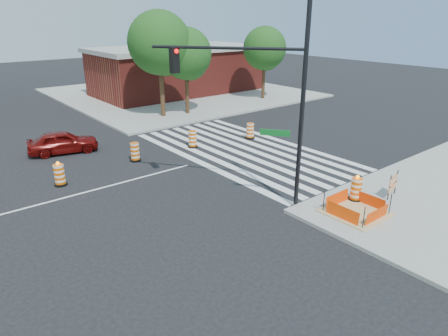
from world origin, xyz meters
The scene contains 17 objects.
ground centered at (0.00, 0.00, 0.00)m, with size 120.00×120.00×0.00m, color black.
sidewalk_ne centered at (18.00, 18.00, 0.07)m, with size 22.00×22.00×0.15m, color gray.
crosswalk_east centered at (10.95, 0.00, 0.01)m, with size 6.75×13.50×0.01m.
lane_centerline centered at (0.00, 0.00, 0.01)m, with size 14.00×0.12×0.01m, color silver.
excavation_pit centered at (9.00, -9.00, 0.22)m, with size 2.20×2.20×0.90m.
brick_storefront centered at (18.00, 18.00, 2.32)m, with size 16.50×8.50×4.60m.
red_coupe centered at (2.59, 6.22, 0.65)m, with size 1.55×3.84×1.31m, color #600A08.
signal_pole_se centered at (6.77, -5.61, 4.89)m, with size 3.79×4.86×7.98m.
pit_drum centered at (9.98, -8.30, 0.63)m, with size 0.59×0.59×1.15m.
barricade centered at (11.53, -9.07, 0.76)m, with size 0.94×0.22×1.11m.
tree_north_c centered at (11.54, 10.04, 5.32)m, with size 4.66×4.66×7.92m.
tree_north_d centered at (13.53, 9.61, 4.51)m, with size 3.95×3.95×6.72m.
tree_north_e centered at (22.48, 10.24, 4.45)m, with size 3.90×3.90×6.62m.
median_drum_3 centered at (0.88, 1.52, 0.49)m, with size 0.60×0.60×1.18m.
median_drum_4 centered at (5.19, 2.37, 0.48)m, with size 0.60×0.60×1.02m.
median_drum_5 centered at (9.01, 2.38, 0.48)m, with size 0.60×0.60×1.02m.
median_drum_6 centered at (12.94, 1.55, 0.48)m, with size 0.60×0.60×1.02m.
Camera 1 is at (-3.94, -16.75, 7.51)m, focal length 32.00 mm.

